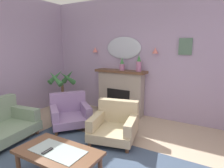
{
  "coord_description": "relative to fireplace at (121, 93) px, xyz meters",
  "views": [
    {
      "loc": [
        1.56,
        -1.53,
        1.76
      ],
      "look_at": [
        -0.36,
        1.78,
        1.01
      ],
      "focal_mm": 30.95,
      "sensor_mm": 36.0,
      "label": 1
    }
  ],
  "objects": [
    {
      "name": "potted_plant_corner_palm",
      "position": [
        -1.54,
        -0.53,
        -0.04
      ],
      "size": [
        0.62,
        0.65,
        1.16
      ],
      "color": "silver",
      "rests_on": "ground"
    },
    {
      "name": "fireplace",
      "position": [
        0.0,
        0.0,
        0.0
      ],
      "size": [
        1.36,
        0.36,
        1.16
      ],
      "color": "gray",
      "rests_on": "ground"
    },
    {
      "name": "armchair_in_corner",
      "position": [
        -0.62,
        -1.26,
        -0.27
      ],
      "size": [
        1.14,
        1.14,
        0.71
      ],
      "color": "gray",
      "rests_on": "ground"
    },
    {
      "name": "coffee_table",
      "position": [
        0.53,
        -2.74,
        -0.19
      ],
      "size": [
        1.1,
        0.6,
        0.45
      ],
      "color": "brown",
      "rests_on": "ground"
    },
    {
      "name": "mantel_vase_right",
      "position": [
        0.5,
        -0.03,
        0.77
      ],
      "size": [
        0.12,
        0.12,
        0.4
      ],
      "color": "#9E6084",
      "rests_on": "fireplace"
    },
    {
      "name": "wall_mirror",
      "position": [
        0.0,
        0.14,
        1.14
      ],
      "size": [
        0.96,
        0.06,
        0.56
      ],
      "primitive_type": "ellipsoid",
      "color": "#B2BCC6"
    },
    {
      "name": "mantel_vase_centre",
      "position": [
        0.05,
        -0.03,
        0.73
      ],
      "size": [
        0.13,
        0.13,
        0.32
      ],
      "color": "#9E6084",
      "rests_on": "fireplace"
    },
    {
      "name": "wall_sconce_left",
      "position": [
        -0.85,
        0.09,
        1.09
      ],
      "size": [
        0.14,
        0.14,
        0.14
      ],
      "primitive_type": "cone",
      "color": "#D17066"
    },
    {
      "name": "framed_picture",
      "position": [
        1.5,
        0.15,
        1.18
      ],
      "size": [
        0.28,
        0.03,
        0.36
      ],
      "primitive_type": "cube",
      "color": "#4C6B56"
    },
    {
      "name": "tv_remote",
      "position": [
        0.43,
        -2.82,
        -0.12
      ],
      "size": [
        0.04,
        0.16,
        0.02
      ],
      "primitive_type": "cube",
      "color": "black",
      "rests_on": "coffee_table"
    },
    {
      "name": "wall_back",
      "position": [
        0.7,
        0.22,
        0.92
      ],
      "size": [
        6.68,
        0.1,
        2.97
      ],
      "primitive_type": "cube",
      "color": "#9E8CA8",
      "rests_on": "ground"
    },
    {
      "name": "armchair_beside_couch",
      "position": [
        0.57,
        -1.32,
        -0.27
      ],
      "size": [
        0.96,
        0.98,
        0.71
      ],
      "color": "tan",
      "rests_on": "ground"
    },
    {
      "name": "wall_sconce_right",
      "position": [
        0.85,
        0.09,
        1.09
      ],
      "size": [
        0.14,
        0.14,
        0.14
      ],
      "primitive_type": "cone",
      "color": "#D17066"
    }
  ]
}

